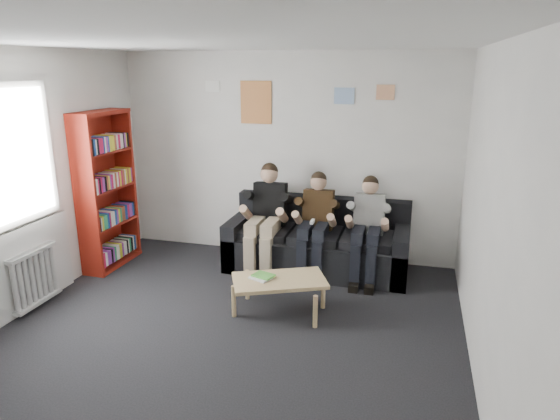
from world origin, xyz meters
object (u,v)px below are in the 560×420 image
Objects in this scene: bookshelf at (107,190)px; person_right at (367,229)px; coffee_table at (279,283)px; person_middle at (315,225)px; person_left at (266,219)px; sofa at (318,245)px.

person_right is (3.24, 0.37, -0.36)m from bookshelf.
coffee_table is (2.46, -0.73, -0.66)m from bookshelf.
person_right is (0.63, 0.00, -0.01)m from person_middle.
person_left is 1.07× the size of person_right.
bookshelf reaches higher than coffee_table.
person_left is at bearing 11.71° from bookshelf.
person_right is at bearing -3.80° from person_left.
person_middle is at bearing -179.63° from person_right.
bookshelf is at bearing -173.65° from person_left.
sofa reaches higher than coffee_table.
person_left is 0.63m from person_middle.
person_left is (-0.48, 1.09, 0.34)m from coffee_table.
bookshelf reaches higher than person_right.
person_middle is at bearing 82.07° from coffee_table.
bookshelf is at bearing -173.63° from person_middle.
bookshelf reaches higher than sofa.
bookshelf is at bearing 163.45° from coffee_table.
person_right is at bearing -1.53° from person_middle.
sofa is 0.75m from person_left.
bookshelf is at bearing -167.74° from sofa.
bookshelf is (-2.61, -0.57, 0.68)m from sofa.
sofa is at bearing 83.28° from coffee_table.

